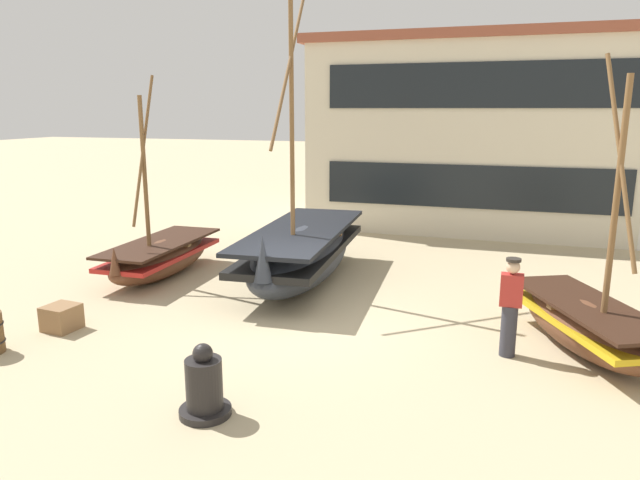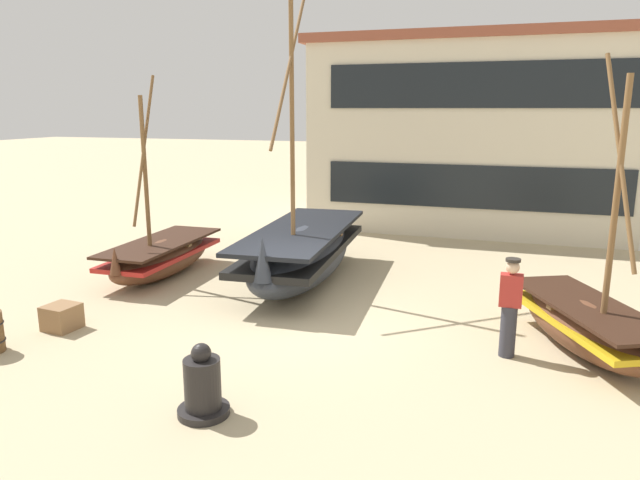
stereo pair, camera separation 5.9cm
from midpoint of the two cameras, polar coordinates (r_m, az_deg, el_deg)
The scene contains 8 objects.
ground_plane at distance 11.54m, azimuth -1.41°, elevation -7.85°, with size 120.00×120.00×0.00m, color tan.
fishing_boat_near_left at distance 10.97m, azimuth 24.75°, elevation -7.46°, with size 2.56×3.61×4.90m.
fishing_boat_centre_large at distance 13.82m, azimuth -1.66°, elevation -1.21°, with size 2.22×5.74×7.04m.
fishing_boat_far_right at distance 14.92m, azimuth -15.13°, elevation -1.52°, with size 1.47×3.88×4.81m.
fisherman_by_hull at distance 10.18m, azimuth 18.20°, elevation -6.38°, with size 0.36×0.26×1.68m.
capstan_winch at distance 8.22m, azimuth -11.18°, elevation -13.89°, with size 0.71×0.71×1.02m.
cargo_crate at distance 12.03m, azimuth -23.79°, elevation -6.91°, with size 0.57×0.57×0.47m, color olive.
harbor_building_main at distance 21.73m, azimuth 15.47°, elevation 10.07°, with size 11.31×6.50×6.41m.
Camera 2 is at (3.65, -10.17, 4.06)m, focal length 32.76 mm.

